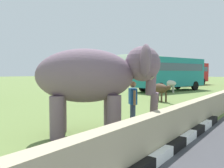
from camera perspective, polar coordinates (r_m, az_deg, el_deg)
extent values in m
cube|color=white|center=(5.28, 12.57, -17.62)|extent=(0.90, 0.20, 0.24)
cube|color=black|center=(6.06, 16.29, -14.92)|extent=(0.90, 0.20, 0.24)
cube|color=white|center=(6.87, 19.08, -12.81)|extent=(0.90, 0.20, 0.24)
cube|color=black|center=(7.71, 21.24, -11.12)|extent=(0.90, 0.20, 0.24)
cube|color=white|center=(8.55, 22.95, -9.76)|extent=(0.90, 0.20, 0.24)
cube|color=black|center=(9.41, 24.35, -8.64)|extent=(0.90, 0.20, 0.24)
cube|color=tan|center=(4.62, 4.76, -15.57)|extent=(28.00, 0.36, 1.00)
cylinder|color=slate|center=(7.71, -0.49, -6.97)|extent=(0.44, 0.44, 1.28)
cylinder|color=slate|center=(6.83, 0.55, -8.26)|extent=(0.44, 0.44, 1.28)
cylinder|color=slate|center=(7.67, -13.27, -7.10)|extent=(0.44, 0.44, 1.28)
cylinder|color=slate|center=(6.79, -13.94, -8.42)|extent=(0.44, 0.44, 1.28)
ellipsoid|color=slate|center=(7.08, -6.83, 2.18)|extent=(3.34, 3.31, 1.70)
sphere|color=slate|center=(7.37, 7.90, 5.18)|extent=(1.16, 1.16, 1.16)
ellipsoid|color=#D84C8C|center=(7.46, 10.06, 6.28)|extent=(0.70, 0.71, 0.44)
ellipsoid|color=slate|center=(8.09, 5.36, 5.35)|extent=(0.80, 0.81, 1.00)
ellipsoid|color=slate|center=(6.58, 8.58, 5.87)|extent=(0.80, 0.81, 1.00)
cylinder|color=slate|center=(7.45, 10.01, 0.90)|extent=(0.55, 0.56, 0.98)
cylinder|color=slate|center=(7.56, 10.79, -5.16)|extent=(0.45, 0.45, 0.83)
cone|color=beige|center=(7.70, 8.95, 1.72)|extent=(0.49, 0.50, 0.22)
cone|color=beige|center=(7.17, 10.28, 1.62)|extent=(0.49, 0.50, 0.22)
cylinder|color=navy|center=(8.29, 5.20, -7.90)|extent=(0.15, 0.15, 0.82)
cylinder|color=navy|center=(8.09, 5.52, -8.16)|extent=(0.15, 0.15, 0.82)
cube|color=#1E59B2|center=(8.09, 5.38, -3.15)|extent=(0.45, 0.45, 0.58)
cylinder|color=#9E7251|center=(8.34, 4.97, -3.16)|extent=(0.17, 0.18, 0.53)
cylinder|color=#9E7251|center=(7.84, 5.82, -3.56)|extent=(0.14, 0.14, 0.52)
sphere|color=#9E7251|center=(8.05, 5.40, -0.11)|extent=(0.23, 0.23, 0.23)
cube|color=teal|center=(24.60, 14.70, 2.93)|extent=(9.39, 4.85, 3.00)
cube|color=#3F5160|center=(24.60, 14.72, 4.19)|extent=(8.70, 4.70, 0.76)
cylinder|color=black|center=(27.63, 16.54, -0.21)|extent=(1.04, 0.56, 1.00)
cylinder|color=black|center=(26.33, 20.55, -0.43)|extent=(1.04, 0.56, 1.00)
cylinder|color=black|center=(23.25, 7.98, -0.69)|extent=(1.04, 0.56, 1.00)
cylinder|color=black|center=(21.68, 12.26, -0.99)|extent=(1.04, 0.56, 1.00)
cube|color=#B21E1E|center=(36.99, 18.78, 2.85)|extent=(9.52, 4.28, 3.00)
cube|color=#3F5160|center=(36.99, 18.79, 3.69)|extent=(8.81, 4.17, 0.76)
cylinder|color=black|center=(40.14, 19.44, 0.69)|extent=(1.04, 0.49, 1.00)
cylinder|color=black|center=(39.06, 22.37, 0.58)|extent=(1.04, 0.49, 1.00)
cylinder|color=black|center=(35.14, 14.70, 0.47)|extent=(1.04, 0.49, 1.00)
cylinder|color=black|center=(33.90, 17.91, 0.33)|extent=(1.04, 0.49, 1.00)
cylinder|color=beige|center=(22.31, 13.42, -1.35)|extent=(0.12, 0.12, 0.65)
cylinder|color=beige|center=(22.65, 13.15, -1.28)|extent=(0.12, 0.12, 0.65)
cylinder|color=beige|center=(22.60, 15.60, -1.32)|extent=(0.12, 0.12, 0.65)
cylinder|color=beige|center=(22.94, 15.30, -1.26)|extent=(0.12, 0.12, 0.65)
ellipsoid|color=beige|center=(22.59, 14.39, 0.15)|extent=(1.44, 1.52, 0.66)
ellipsoid|color=beige|center=(22.31, 12.13, 0.40)|extent=(0.46, 0.47, 0.32)
cylinder|color=#473323|center=(15.27, 13.73, -3.31)|extent=(0.12, 0.12, 0.65)
cylinder|color=#473323|center=(15.06, 12.62, -3.38)|extent=(0.12, 0.12, 0.65)
cylinder|color=#473323|center=(15.99, 11.81, -3.00)|extent=(0.12, 0.12, 0.65)
cylinder|color=#473323|center=(15.79, 10.73, -3.07)|extent=(0.12, 0.12, 0.65)
ellipsoid|color=#473323|center=(15.47, 12.23, -1.08)|extent=(1.27, 1.60, 0.66)
ellipsoid|color=#473323|center=(14.72, 14.31, -0.92)|extent=(0.42, 0.48, 0.32)
ellipsoid|color=slate|center=(66.22, 6.44, 1.24)|extent=(42.55, 34.04, 14.67)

